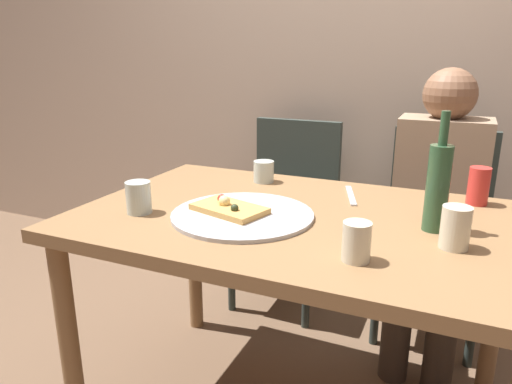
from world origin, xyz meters
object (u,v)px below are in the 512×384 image
tumbler_far (455,228)px  chair_right (436,220)px  wine_glass (139,197)px  chair_left (289,200)px  soda_can (479,186)px  table_knife (351,195)px  tumbler_near (264,172)px  dining_table (297,242)px  pizza_tray (242,215)px  guest_in_sweater (437,202)px  wine_bottle (438,186)px  pizza_slice_last (229,208)px  short_glass (357,242)px

tumbler_far → chair_right: chair_right is taller
wine_glass → chair_left: chair_left is taller
soda_can → table_knife: bearing=-168.3°
table_knife → chair_right: (0.26, 0.58, -0.24)m
soda_can → chair_left: chair_left is taller
tumbler_far → table_knife: 0.48m
tumbler_near → wine_glass: size_ratio=0.82×
dining_table → pizza_tray: size_ratio=3.11×
chair_left → dining_table: bearing=111.5°
tumbler_near → guest_in_sweater: bearing=31.9°
dining_table → wine_bottle: (0.39, 0.03, 0.22)m
wine_bottle → tumbler_far: size_ratio=3.01×
wine_bottle → table_knife: wine_bottle is taller
guest_in_sweater → pizza_slice_last: bearing=54.2°
dining_table → chair_right: (0.37, 0.83, -0.15)m
tumbler_far → wine_bottle: bearing=116.8°
pizza_tray → chair_right: size_ratio=0.48×
dining_table → soda_can: 0.62m
dining_table → pizza_tray: bearing=-149.7°
wine_bottle → wine_glass: bearing=-165.8°
dining_table → table_knife: size_ratio=6.05×
pizza_tray → guest_in_sweater: (0.51, 0.76, -0.12)m
wine_bottle → guest_in_sweater: guest_in_sweater is taller
wine_bottle → pizza_tray: bearing=-167.6°
chair_left → guest_in_sweater: size_ratio=0.77×
short_glass → dining_table: bearing=132.6°
dining_table → soda_can: size_ratio=10.92×
tumbler_near → short_glass: bearing=-49.6°
pizza_slice_last → chair_left: 0.97m
short_glass → guest_in_sweater: (0.13, 0.93, -0.16)m
wine_bottle → chair_right: size_ratio=0.37×
tumbler_near → table_knife: (0.35, -0.05, -0.04)m
chair_right → guest_in_sweater: size_ratio=0.77×
soda_can → guest_in_sweater: size_ratio=0.10×
pizza_tray → short_glass: size_ratio=4.47×
pizza_tray → pizza_slice_last: bearing=-174.8°
pizza_slice_last → tumbler_near: (-0.05, 0.39, 0.02)m
pizza_slice_last → wine_glass: size_ratio=2.52×
tumbler_far → short_glass: size_ratio=1.14×
pizza_slice_last → table_knife: pizza_slice_last is taller
wine_bottle → guest_in_sweater: (-0.02, 0.65, -0.24)m
pizza_slice_last → chair_left: (-0.14, 0.92, -0.26)m
short_glass → chair_right: chair_right is taller
dining_table → wine_bottle: size_ratio=4.04×
wine_glass → table_knife: (0.56, 0.43, -0.05)m
dining_table → short_glass: 0.37m
chair_left → wine_bottle: bearing=131.8°
dining_table → chair_right: 0.92m
wine_bottle → tumbler_near: (-0.63, 0.27, -0.09)m
wine_bottle → short_glass: size_ratio=3.44×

